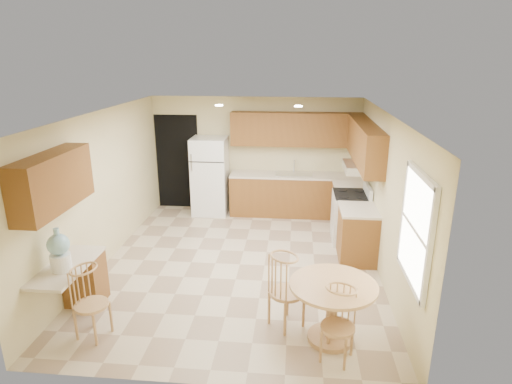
# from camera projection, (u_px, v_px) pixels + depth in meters

# --- Properties ---
(floor) EXTENTS (5.50, 5.50, 0.00)m
(floor) POSITION_uv_depth(u_px,v_px,m) (240.00, 264.00, 7.14)
(floor) COLOR tan
(floor) RESTS_ON ground
(ceiling) EXTENTS (4.50, 5.50, 0.02)m
(ceiling) POSITION_uv_depth(u_px,v_px,m) (238.00, 114.00, 6.37)
(ceiling) COLOR white
(ceiling) RESTS_ON wall_back
(wall_back) EXTENTS (4.50, 0.02, 2.50)m
(wall_back) POSITION_uv_depth(u_px,v_px,m) (255.00, 155.00, 9.36)
(wall_back) COLOR beige
(wall_back) RESTS_ON floor
(wall_front) EXTENTS (4.50, 0.02, 2.50)m
(wall_front) POSITION_uv_depth(u_px,v_px,m) (202.00, 280.00, 4.15)
(wall_front) COLOR beige
(wall_front) RESTS_ON floor
(wall_left) EXTENTS (0.02, 5.50, 2.50)m
(wall_left) POSITION_uv_depth(u_px,v_px,m) (102.00, 189.00, 6.95)
(wall_left) COLOR beige
(wall_left) RESTS_ON floor
(wall_right) EXTENTS (0.02, 5.50, 2.50)m
(wall_right) POSITION_uv_depth(u_px,v_px,m) (384.00, 197.00, 6.55)
(wall_right) COLOR beige
(wall_right) RESTS_ON floor
(doorway) EXTENTS (0.90, 0.02, 2.10)m
(doorway) POSITION_uv_depth(u_px,v_px,m) (178.00, 162.00, 9.56)
(doorway) COLOR black
(doorway) RESTS_ON floor
(base_cab_back) EXTENTS (2.75, 0.60, 0.87)m
(base_cab_back) POSITION_uv_depth(u_px,v_px,m) (294.00, 195.00, 9.25)
(base_cab_back) COLOR brown
(base_cab_back) RESTS_ON floor
(counter_back) EXTENTS (2.75, 0.63, 0.04)m
(counter_back) POSITION_uv_depth(u_px,v_px,m) (295.00, 175.00, 9.11)
(counter_back) COLOR beige
(counter_back) RESTS_ON base_cab_back
(base_cab_right_a) EXTENTS (0.60, 0.59, 0.87)m
(base_cab_right_a) POSITION_uv_depth(u_px,v_px,m) (348.00, 206.00, 8.59)
(base_cab_right_a) COLOR brown
(base_cab_right_a) RESTS_ON floor
(counter_right_a) EXTENTS (0.63, 0.59, 0.04)m
(counter_right_a) POSITION_uv_depth(u_px,v_px,m) (349.00, 185.00, 8.45)
(counter_right_a) COLOR beige
(counter_right_a) RESTS_ON base_cab_right_a
(base_cab_right_b) EXTENTS (0.60, 0.80, 0.87)m
(base_cab_right_b) POSITION_uv_depth(u_px,v_px,m) (357.00, 235.00, 7.21)
(base_cab_right_b) COLOR brown
(base_cab_right_b) RESTS_ON floor
(counter_right_b) EXTENTS (0.63, 0.80, 0.04)m
(counter_right_b) POSITION_uv_depth(u_px,v_px,m) (359.00, 210.00, 7.07)
(counter_right_b) COLOR beige
(counter_right_b) RESTS_ON base_cab_right_b
(upper_cab_back) EXTENTS (2.75, 0.33, 0.70)m
(upper_cab_back) POSITION_uv_depth(u_px,v_px,m) (296.00, 129.00, 8.94)
(upper_cab_back) COLOR brown
(upper_cab_back) RESTS_ON wall_back
(upper_cab_right) EXTENTS (0.33, 2.42, 0.70)m
(upper_cab_right) POSITION_uv_depth(u_px,v_px,m) (365.00, 143.00, 7.53)
(upper_cab_right) COLOR brown
(upper_cab_right) RESTS_ON wall_right
(upper_cab_left) EXTENTS (0.33, 1.40, 0.70)m
(upper_cab_left) POSITION_uv_depth(u_px,v_px,m) (53.00, 182.00, 5.24)
(upper_cab_left) COLOR brown
(upper_cab_left) RESTS_ON wall_left
(sink) EXTENTS (0.78, 0.44, 0.01)m
(sink) POSITION_uv_depth(u_px,v_px,m) (294.00, 174.00, 9.10)
(sink) COLOR silver
(sink) RESTS_ON counter_back
(range_hood) EXTENTS (0.50, 0.76, 0.14)m
(range_hood) POSITION_uv_depth(u_px,v_px,m) (358.00, 167.00, 7.64)
(range_hood) COLOR silver
(range_hood) RESTS_ON upper_cab_right
(desk_pedestal) EXTENTS (0.48, 0.42, 0.72)m
(desk_pedestal) POSITION_uv_depth(u_px,v_px,m) (85.00, 279.00, 5.95)
(desk_pedestal) COLOR brown
(desk_pedestal) RESTS_ON floor
(desk_top) EXTENTS (0.50, 1.20, 0.04)m
(desk_top) POSITION_uv_depth(u_px,v_px,m) (67.00, 267.00, 5.47)
(desk_top) COLOR beige
(desk_top) RESTS_ON desk_pedestal
(window) EXTENTS (0.06, 1.12, 1.30)m
(window) POSITION_uv_depth(u_px,v_px,m) (416.00, 229.00, 4.73)
(window) COLOR white
(window) RESTS_ON wall_right
(can_light_a) EXTENTS (0.14, 0.14, 0.02)m
(can_light_a) POSITION_uv_depth(u_px,v_px,m) (219.00, 105.00, 7.56)
(can_light_a) COLOR white
(can_light_a) RESTS_ON ceiling
(can_light_b) EXTENTS (0.14, 0.14, 0.02)m
(can_light_b) POSITION_uv_depth(u_px,v_px,m) (298.00, 106.00, 7.43)
(can_light_b) COLOR white
(can_light_b) RESTS_ON ceiling
(refrigerator) EXTENTS (0.74, 0.72, 1.68)m
(refrigerator) POSITION_uv_depth(u_px,v_px,m) (210.00, 176.00, 9.24)
(refrigerator) COLOR white
(refrigerator) RESTS_ON floor
(stove) EXTENTS (0.65, 0.76, 1.09)m
(stove) POSITION_uv_depth(u_px,v_px,m) (350.00, 217.00, 7.94)
(stove) COLOR white
(stove) RESTS_ON floor
(dining_table) EXTENTS (1.04, 1.04, 0.77)m
(dining_table) POSITION_uv_depth(u_px,v_px,m) (332.00, 304.00, 5.10)
(dining_table) COLOR tan
(dining_table) RESTS_ON floor
(chair_table_a) EXTENTS (0.44, 0.54, 0.99)m
(chair_table_a) POSITION_uv_depth(u_px,v_px,m) (287.00, 287.00, 5.27)
(chair_table_a) COLOR tan
(chair_table_a) RESTS_ON floor
(chair_table_b) EXTENTS (0.39, 0.43, 0.88)m
(chair_table_b) POSITION_uv_depth(u_px,v_px,m) (339.00, 323.00, 4.68)
(chair_table_b) COLOR tan
(chair_table_b) RESTS_ON floor
(chair_desk) EXTENTS (0.40, 0.52, 0.91)m
(chair_desk) POSITION_uv_depth(u_px,v_px,m) (87.00, 300.00, 5.08)
(chair_desk) COLOR tan
(chair_desk) RESTS_ON floor
(water_crock) EXTENTS (0.27, 0.27, 0.56)m
(water_crock) POSITION_uv_depth(u_px,v_px,m) (59.00, 251.00, 5.27)
(water_crock) COLOR white
(water_crock) RESTS_ON desk_top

